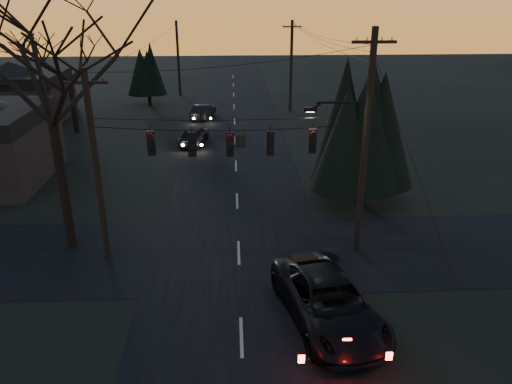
{
  "coord_description": "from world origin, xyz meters",
  "views": [
    {
      "loc": [
        -0.17,
        -10.27,
        11.5
      ],
      "look_at": [
        0.72,
        8.22,
        3.79
      ],
      "focal_mm": 35.0,
      "sensor_mm": 36.0,
      "label": 1
    }
  ],
  "objects_px": {
    "utility_pole_far_r": "(290,111)",
    "utility_pole_left": "(108,256)",
    "sedan_oncoming_a": "(194,135)",
    "suv_near": "(329,301)",
    "utility_pole_far_l": "(180,95)",
    "evergreen_right": "(365,130)",
    "sedan_oncoming_b": "(203,112)",
    "bare_tree_left": "(44,69)",
    "utility_pole_right": "(356,250)"
  },
  "relations": [
    {
      "from": "utility_pole_right",
      "to": "bare_tree_left",
      "type": "bearing_deg",
      "value": 175.68
    },
    {
      "from": "utility_pole_far_r",
      "to": "sedan_oncoming_a",
      "type": "height_order",
      "value": "utility_pole_far_r"
    },
    {
      "from": "utility_pole_far_r",
      "to": "sedan_oncoming_b",
      "type": "relative_size",
      "value": 2.14
    },
    {
      "from": "utility_pole_right",
      "to": "bare_tree_left",
      "type": "relative_size",
      "value": 0.84
    },
    {
      "from": "utility_pole_far_r",
      "to": "suv_near",
      "type": "xyz_separation_m",
      "value": [
        -2.3,
        -33.22,
        0.86
      ]
    },
    {
      "from": "sedan_oncoming_a",
      "to": "sedan_oncoming_b",
      "type": "relative_size",
      "value": 1.09
    },
    {
      "from": "utility_pole_left",
      "to": "utility_pole_far_l",
      "type": "bearing_deg",
      "value": 90.0
    },
    {
      "from": "bare_tree_left",
      "to": "sedan_oncoming_b",
      "type": "relative_size",
      "value": 2.98
    },
    {
      "from": "utility_pole_far_l",
      "to": "evergreen_right",
      "type": "bearing_deg",
      "value": -67.0
    },
    {
      "from": "suv_near",
      "to": "utility_pole_left",
      "type": "bearing_deg",
      "value": 138.75
    },
    {
      "from": "evergreen_right",
      "to": "utility_pole_far_r",
      "type": "bearing_deg",
      "value": 93.68
    },
    {
      "from": "sedan_oncoming_a",
      "to": "suv_near",
      "type": "bearing_deg",
      "value": 114.64
    },
    {
      "from": "suv_near",
      "to": "sedan_oncoming_a",
      "type": "bearing_deg",
      "value": 94.17
    },
    {
      "from": "utility_pole_left",
      "to": "sedan_oncoming_a",
      "type": "height_order",
      "value": "utility_pole_left"
    },
    {
      "from": "utility_pole_far_r",
      "to": "sedan_oncoming_b",
      "type": "xyz_separation_m",
      "value": [
        -8.38,
        -2.67,
        0.66
      ]
    },
    {
      "from": "sedan_oncoming_b",
      "to": "utility_pole_left",
      "type": "bearing_deg",
      "value": 97.59
    },
    {
      "from": "utility_pole_left",
      "to": "bare_tree_left",
      "type": "distance_m",
      "value": 8.56
    },
    {
      "from": "evergreen_right",
      "to": "suv_near",
      "type": "xyz_separation_m",
      "value": [
        -3.75,
        -10.71,
        -3.4
      ]
    },
    {
      "from": "evergreen_right",
      "to": "bare_tree_left",
      "type": "bearing_deg",
      "value": -163.19
    },
    {
      "from": "bare_tree_left",
      "to": "utility_pole_left",
      "type": "bearing_deg",
      "value": -28.18
    },
    {
      "from": "sedan_oncoming_a",
      "to": "sedan_oncoming_b",
      "type": "height_order",
      "value": "sedan_oncoming_a"
    },
    {
      "from": "utility_pole_far_l",
      "to": "sedan_oncoming_b",
      "type": "height_order",
      "value": "utility_pole_far_l"
    },
    {
      "from": "suv_near",
      "to": "evergreen_right",
      "type": "bearing_deg",
      "value": 59.01
    },
    {
      "from": "utility_pole_left",
      "to": "sedan_oncoming_a",
      "type": "relative_size",
      "value": 1.97
    },
    {
      "from": "sedan_oncoming_a",
      "to": "utility_pole_far_l",
      "type": "bearing_deg",
      "value": -72.73
    },
    {
      "from": "utility_pole_far_l",
      "to": "evergreen_right",
      "type": "distance_m",
      "value": 33.41
    },
    {
      "from": "utility_pole_right",
      "to": "utility_pole_left",
      "type": "xyz_separation_m",
      "value": [
        -11.5,
        0.0,
        0.0
      ]
    },
    {
      "from": "utility_pole_left",
      "to": "suv_near",
      "type": "xyz_separation_m",
      "value": [
        9.2,
        -5.22,
        0.86
      ]
    },
    {
      "from": "utility_pole_left",
      "to": "evergreen_right",
      "type": "xyz_separation_m",
      "value": [
        12.95,
        5.5,
        4.26
      ]
    },
    {
      "from": "utility_pole_right",
      "to": "sedan_oncoming_b",
      "type": "xyz_separation_m",
      "value": [
        -8.38,
        25.33,
        0.66
      ]
    },
    {
      "from": "utility_pole_far_l",
      "to": "evergreen_right",
      "type": "height_order",
      "value": "evergreen_right"
    },
    {
      "from": "utility_pole_right",
      "to": "utility_pole_far_r",
      "type": "bearing_deg",
      "value": 90.0
    },
    {
      "from": "sedan_oncoming_a",
      "to": "utility_pole_right",
      "type": "bearing_deg",
      "value": 125.48
    },
    {
      "from": "utility_pole_right",
      "to": "utility_pole_far_l",
      "type": "height_order",
      "value": "utility_pole_right"
    },
    {
      "from": "sedan_oncoming_b",
      "to": "bare_tree_left",
      "type": "bearing_deg",
      "value": 92.97
    },
    {
      "from": "bare_tree_left",
      "to": "suv_near",
      "type": "height_order",
      "value": "bare_tree_left"
    },
    {
      "from": "bare_tree_left",
      "to": "evergreen_right",
      "type": "relative_size",
      "value": 1.61
    },
    {
      "from": "suv_near",
      "to": "sedan_oncoming_b",
      "type": "relative_size",
      "value": 1.56
    },
    {
      "from": "utility_pole_right",
      "to": "evergreen_right",
      "type": "xyz_separation_m",
      "value": [
        1.45,
        5.5,
        4.26
      ]
    },
    {
      "from": "bare_tree_left",
      "to": "sedan_oncoming_b",
      "type": "distance_m",
      "value": 25.98
    },
    {
      "from": "utility_pole_left",
      "to": "utility_pole_far_r",
      "type": "height_order",
      "value": "same"
    },
    {
      "from": "utility_pole_far_r",
      "to": "utility_pole_left",
      "type": "bearing_deg",
      "value": -112.33
    },
    {
      "from": "bare_tree_left",
      "to": "evergreen_right",
      "type": "bearing_deg",
      "value": 16.81
    },
    {
      "from": "utility_pole_right",
      "to": "evergreen_right",
      "type": "distance_m",
      "value": 7.11
    },
    {
      "from": "utility_pole_left",
      "to": "evergreen_right",
      "type": "height_order",
      "value": "evergreen_right"
    },
    {
      "from": "sedan_oncoming_b",
      "to": "sedan_oncoming_a",
      "type": "bearing_deg",
      "value": 102.32
    },
    {
      "from": "sedan_oncoming_b",
      "to": "utility_pole_far_r",
      "type": "bearing_deg",
      "value": -147.74
    },
    {
      "from": "utility_pole_left",
      "to": "utility_pole_far_l",
      "type": "xyz_separation_m",
      "value": [
        0.0,
        36.0,
        0.0
      ]
    },
    {
      "from": "bare_tree_left",
      "to": "suv_near",
      "type": "bearing_deg",
      "value": -29.32
    },
    {
      "from": "utility_pole_right",
      "to": "utility_pole_far_r",
      "type": "height_order",
      "value": "utility_pole_right"
    }
  ]
}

